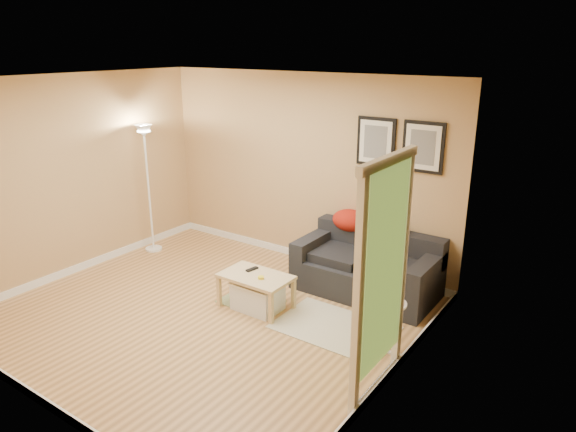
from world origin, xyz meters
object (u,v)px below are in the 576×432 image
at_px(book_stack, 388,299).
at_px(floor_lamp, 149,193).
at_px(storage_bin, 258,296).
at_px(side_table, 387,327).
at_px(coffee_table, 256,291).
at_px(sofa, 367,264).

distance_m(book_stack, floor_lamp, 4.07).
bearing_deg(floor_lamp, book_stack, -7.90).
distance_m(storage_bin, floor_lamp, 2.59).
bearing_deg(side_table, floor_lamp, 172.32).
bearing_deg(coffee_table, storage_bin, -28.25).
distance_m(coffee_table, side_table, 1.64).
bearing_deg(side_table, storage_bin, -179.15).
height_order(sofa, book_stack, sofa).
bearing_deg(side_table, book_stack, -74.14).
distance_m(sofa, side_table, 1.33).
bearing_deg(sofa, coffee_table, -128.67).
height_order(storage_bin, book_stack, book_stack).
bearing_deg(coffee_table, book_stack, 0.89).
xyz_separation_m(coffee_table, storage_bin, (0.04, -0.02, -0.04)).
relative_size(sofa, coffee_table, 2.07).
xyz_separation_m(side_table, floor_lamp, (-4.02, 0.54, 0.61)).
bearing_deg(storage_bin, sofa, 53.19).
height_order(coffee_table, storage_bin, coffee_table).
bearing_deg(sofa, storage_bin, -126.81).
relative_size(side_table, book_stack, 2.15).
height_order(sofa, coffee_table, sofa).
xyz_separation_m(book_stack, floor_lamp, (-4.02, 0.56, 0.30)).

